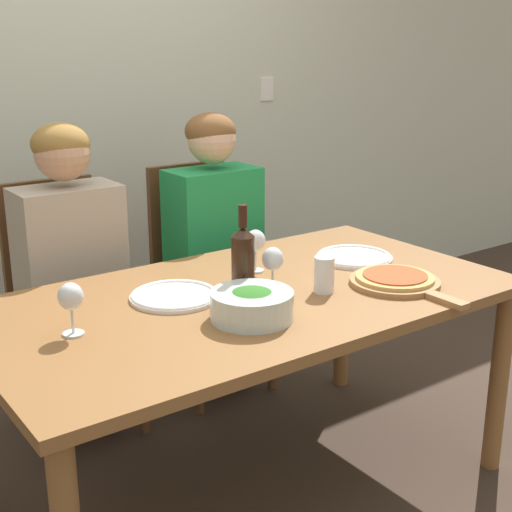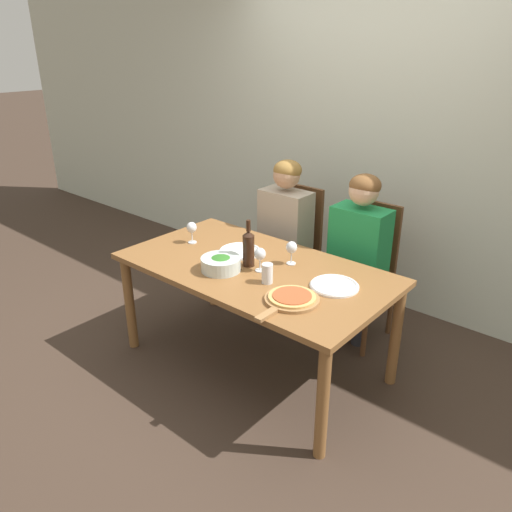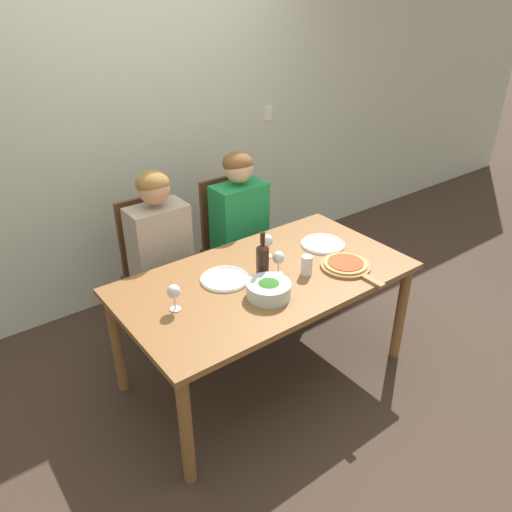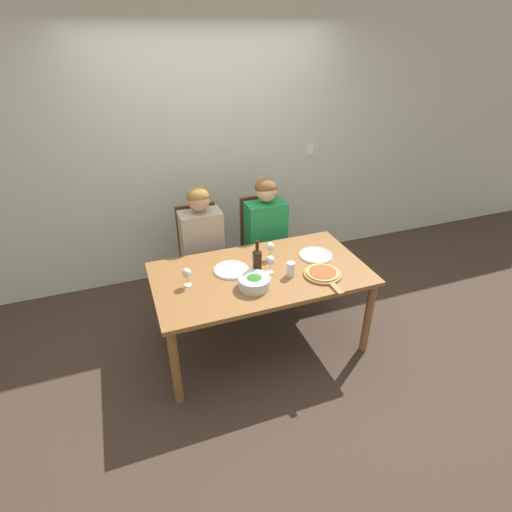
{
  "view_description": "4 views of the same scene",
  "coord_description": "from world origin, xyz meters",
  "px_view_note": "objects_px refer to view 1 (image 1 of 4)",
  "views": [
    {
      "loc": [
        -1.25,
        -1.75,
        1.5
      ],
      "look_at": [
        0.12,
        0.13,
        0.8
      ],
      "focal_mm": 50.0,
      "sensor_mm": 36.0,
      "label": 1
    },
    {
      "loc": [
        1.84,
        -2.15,
        2.02
      ],
      "look_at": [
        -0.03,
        0.05,
        0.77
      ],
      "focal_mm": 35.0,
      "sensor_mm": 36.0,
      "label": 2
    },
    {
      "loc": [
        -1.54,
        -1.95,
        2.23
      ],
      "look_at": [
        -0.06,
        0.01,
        0.87
      ],
      "focal_mm": 35.0,
      "sensor_mm": 36.0,
      "label": 3
    },
    {
      "loc": [
        -0.96,
        -2.52,
        2.44
      ],
      "look_at": [
        -0.05,
        -0.02,
        0.9
      ],
      "focal_mm": 28.0,
      "sensor_mm": 36.0,
      "label": 4
    }
  ],
  "objects_px": {
    "wine_glass_left": "(71,299)",
    "wine_glass_centre": "(273,261)",
    "person_man": "(215,229)",
    "wine_glass_right": "(255,243)",
    "chair_left": "(64,301)",
    "dinner_plate_left": "(174,296)",
    "person_woman": "(72,255)",
    "wine_bottle": "(243,261)",
    "dinner_plate_right": "(354,257)",
    "broccoli_bowl": "(252,305)",
    "water_tumbler": "(324,275)",
    "pizza_on_board": "(397,281)",
    "chair_right": "(202,271)"
  },
  "relations": [
    {
      "from": "wine_glass_left",
      "to": "wine_glass_centre",
      "type": "height_order",
      "value": "same"
    },
    {
      "from": "person_man",
      "to": "wine_glass_right",
      "type": "xyz_separation_m",
      "value": [
        -0.17,
        -0.53,
        0.09
      ]
    },
    {
      "from": "chair_left",
      "to": "dinner_plate_left",
      "type": "xyz_separation_m",
      "value": [
        0.09,
        -0.72,
        0.21
      ]
    },
    {
      "from": "person_man",
      "to": "person_woman",
      "type": "bearing_deg",
      "value": 180.0
    },
    {
      "from": "wine_bottle",
      "to": "dinner_plate_right",
      "type": "bearing_deg",
      "value": 9.39
    },
    {
      "from": "chair_left",
      "to": "dinner_plate_left",
      "type": "relative_size",
      "value": 3.5
    },
    {
      "from": "wine_bottle",
      "to": "broccoli_bowl",
      "type": "bearing_deg",
      "value": -117.04
    },
    {
      "from": "water_tumbler",
      "to": "person_man",
      "type": "bearing_deg",
      "value": 81.66
    },
    {
      "from": "chair_left",
      "to": "pizza_on_board",
      "type": "relative_size",
      "value": 2.24
    },
    {
      "from": "dinner_plate_right",
      "to": "wine_glass_centre",
      "type": "xyz_separation_m",
      "value": [
        -0.46,
        -0.11,
        0.1
      ]
    },
    {
      "from": "wine_glass_left",
      "to": "wine_bottle",
      "type": "bearing_deg",
      "value": -3.36
    },
    {
      "from": "chair_left",
      "to": "chair_right",
      "type": "distance_m",
      "value": 0.64
    },
    {
      "from": "pizza_on_board",
      "to": "water_tumbler",
      "type": "xyz_separation_m",
      "value": [
        -0.24,
        0.09,
        0.04
      ]
    },
    {
      "from": "chair_right",
      "to": "water_tumbler",
      "type": "distance_m",
      "value": 0.99
    },
    {
      "from": "pizza_on_board",
      "to": "wine_glass_centre",
      "type": "xyz_separation_m",
      "value": [
        -0.38,
        0.19,
        0.09
      ]
    },
    {
      "from": "wine_glass_centre",
      "to": "chair_left",
      "type": "bearing_deg",
      "value": 113.95
    },
    {
      "from": "dinner_plate_left",
      "to": "wine_glass_centre",
      "type": "bearing_deg",
      "value": -25.01
    },
    {
      "from": "water_tumbler",
      "to": "pizza_on_board",
      "type": "bearing_deg",
      "value": -20.65
    },
    {
      "from": "person_man",
      "to": "dinner_plate_right",
      "type": "height_order",
      "value": "person_man"
    },
    {
      "from": "person_man",
      "to": "wine_glass_left",
      "type": "distance_m",
      "value": 1.15
    },
    {
      "from": "broccoli_bowl",
      "to": "wine_glass_centre",
      "type": "bearing_deg",
      "value": 38.19
    },
    {
      "from": "broccoli_bowl",
      "to": "wine_glass_right",
      "type": "height_order",
      "value": "wine_glass_right"
    },
    {
      "from": "wine_bottle",
      "to": "pizza_on_board",
      "type": "relative_size",
      "value": 0.68
    },
    {
      "from": "pizza_on_board",
      "to": "dinner_plate_left",
      "type": "bearing_deg",
      "value": 154.19
    },
    {
      "from": "dinner_plate_right",
      "to": "water_tumbler",
      "type": "bearing_deg",
      "value": -148.15
    },
    {
      "from": "broccoli_bowl",
      "to": "wine_glass_left",
      "type": "height_order",
      "value": "wine_glass_left"
    },
    {
      "from": "broccoli_bowl",
      "to": "wine_glass_centre",
      "type": "distance_m",
      "value": 0.25
    },
    {
      "from": "wine_glass_left",
      "to": "wine_glass_right",
      "type": "distance_m",
      "value": 0.75
    },
    {
      "from": "chair_right",
      "to": "wine_glass_centre",
      "type": "relative_size",
      "value": 6.52
    },
    {
      "from": "chair_left",
      "to": "wine_glass_left",
      "type": "distance_m",
      "value": 0.91
    },
    {
      "from": "chair_right",
      "to": "person_woman",
      "type": "xyz_separation_m",
      "value": [
        -0.64,
        -0.12,
        0.22
      ]
    },
    {
      "from": "water_tumbler",
      "to": "wine_glass_right",
      "type": "bearing_deg",
      "value": 99.88
    },
    {
      "from": "person_woman",
      "to": "wine_glass_centre",
      "type": "xyz_separation_m",
      "value": [
        0.38,
        -0.74,
        0.09
      ]
    },
    {
      "from": "dinner_plate_right",
      "to": "wine_glass_left",
      "type": "height_order",
      "value": "wine_glass_left"
    },
    {
      "from": "chair_left",
      "to": "wine_glass_left",
      "type": "bearing_deg",
      "value": -108.84
    },
    {
      "from": "person_man",
      "to": "dinner_plate_right",
      "type": "distance_m",
      "value": 0.66
    },
    {
      "from": "broccoli_bowl",
      "to": "dinner_plate_right",
      "type": "distance_m",
      "value": 0.7
    },
    {
      "from": "person_woman",
      "to": "person_man",
      "type": "relative_size",
      "value": 1.0
    },
    {
      "from": "broccoli_bowl",
      "to": "pizza_on_board",
      "type": "bearing_deg",
      "value": -3.92
    },
    {
      "from": "person_man",
      "to": "dinner_plate_left",
      "type": "bearing_deg",
      "value": -131.99
    },
    {
      "from": "person_woman",
      "to": "dinner_plate_right",
      "type": "distance_m",
      "value": 1.05
    },
    {
      "from": "chair_left",
      "to": "dinner_plate_right",
      "type": "relative_size",
      "value": 3.5
    },
    {
      "from": "broccoli_bowl",
      "to": "wine_glass_centre",
      "type": "relative_size",
      "value": 1.62
    },
    {
      "from": "water_tumbler",
      "to": "wine_glass_centre",
      "type": "bearing_deg",
      "value": 144.63
    },
    {
      "from": "person_woman",
      "to": "broccoli_bowl",
      "type": "distance_m",
      "value": 0.91
    },
    {
      "from": "chair_right",
      "to": "wine_glass_right",
      "type": "xyz_separation_m",
      "value": [
        -0.17,
        -0.65,
        0.31
      ]
    },
    {
      "from": "pizza_on_board",
      "to": "water_tumbler",
      "type": "relative_size",
      "value": 3.73
    },
    {
      "from": "pizza_on_board",
      "to": "wine_glass_right",
      "type": "distance_m",
      "value": 0.5
    },
    {
      "from": "wine_bottle",
      "to": "dinner_plate_left",
      "type": "distance_m",
      "value": 0.24
    },
    {
      "from": "chair_left",
      "to": "dinner_plate_right",
      "type": "height_order",
      "value": "chair_left"
    }
  ]
}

